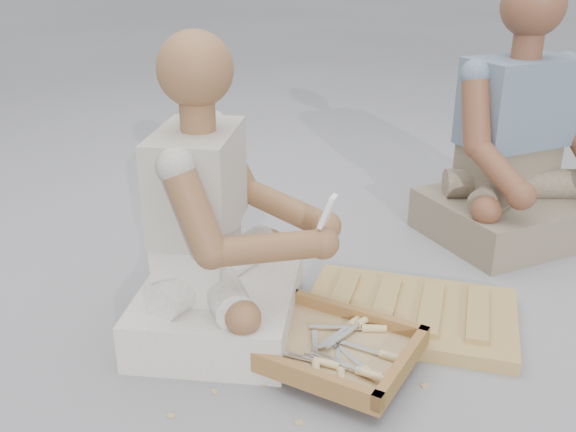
% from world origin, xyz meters
% --- Properties ---
extents(ground, '(60.00, 60.00, 0.00)m').
position_xyz_m(ground, '(0.00, 0.00, 0.00)').
color(ground, gray).
rests_on(ground, ground).
extents(carved_panel, '(0.66, 0.46, 0.04)m').
position_xyz_m(carved_panel, '(0.35, 0.15, 0.02)').
color(carved_panel, olive).
rests_on(carved_panel, ground).
extents(tool_tray, '(0.53, 0.47, 0.06)m').
position_xyz_m(tool_tray, '(0.15, -0.15, 0.06)').
color(tool_tray, brown).
rests_on(tool_tray, carved_panel).
extents(chisel_0, '(0.06, 0.22, 0.02)m').
position_xyz_m(chisel_0, '(0.13, -0.26, 0.08)').
color(chisel_0, white).
rests_on(chisel_0, tool_tray).
extents(chisel_1, '(0.12, 0.20, 0.02)m').
position_xyz_m(chisel_1, '(0.22, -0.04, 0.08)').
color(chisel_1, white).
rests_on(chisel_1, tool_tray).
extents(chisel_2, '(0.21, 0.10, 0.02)m').
position_xyz_m(chisel_2, '(0.26, -0.27, 0.08)').
color(chisel_2, white).
rests_on(chisel_2, tool_tray).
extents(chisel_3, '(0.11, 0.21, 0.02)m').
position_xyz_m(chisel_3, '(0.19, -0.03, 0.08)').
color(chisel_3, white).
rests_on(chisel_3, tool_tray).
extents(chisel_4, '(0.07, 0.22, 0.02)m').
position_xyz_m(chisel_4, '(0.20, -0.26, 0.07)').
color(chisel_4, white).
rests_on(chisel_4, tool_tray).
extents(chisel_5, '(0.22, 0.07, 0.02)m').
position_xyz_m(chisel_5, '(0.25, -0.26, 0.07)').
color(chisel_5, white).
rests_on(chisel_5, tool_tray).
extents(chisel_6, '(0.22, 0.08, 0.02)m').
position_xyz_m(chisel_6, '(0.30, -0.17, 0.07)').
color(chisel_6, white).
rests_on(chisel_6, tool_tray).
extents(chisel_7, '(0.17, 0.17, 0.02)m').
position_xyz_m(chisel_7, '(0.26, -0.24, 0.07)').
color(chisel_7, white).
rests_on(chisel_7, tool_tray).
extents(chisel_8, '(0.22, 0.06, 0.02)m').
position_xyz_m(chisel_8, '(0.24, -0.05, 0.07)').
color(chisel_8, white).
rests_on(chisel_8, tool_tray).
extents(chisel_9, '(0.22, 0.05, 0.02)m').
position_xyz_m(chisel_9, '(0.13, -0.24, 0.07)').
color(chisel_9, white).
rests_on(chisel_9, tool_tray).
extents(wood_chip_0, '(0.02, 0.02, 0.00)m').
position_xyz_m(wood_chip_0, '(-0.12, -0.33, 0.00)').
color(wood_chip_0, tan).
rests_on(wood_chip_0, ground).
extents(wood_chip_1, '(0.02, 0.02, 0.00)m').
position_xyz_m(wood_chip_1, '(0.12, -0.40, 0.00)').
color(wood_chip_1, tan).
rests_on(wood_chip_1, ground).
extents(wood_chip_2, '(0.02, 0.02, 0.00)m').
position_xyz_m(wood_chip_2, '(-0.07, -0.16, 0.00)').
color(wood_chip_2, tan).
rests_on(wood_chip_2, ground).
extents(wood_chip_3, '(0.02, 0.02, 0.00)m').
position_xyz_m(wood_chip_3, '(0.18, 0.06, 0.00)').
color(wood_chip_3, tan).
rests_on(wood_chip_3, ground).
extents(wood_chip_4, '(0.02, 0.02, 0.00)m').
position_xyz_m(wood_chip_4, '(0.37, 0.18, 0.00)').
color(wood_chip_4, tan).
rests_on(wood_chip_4, ground).
extents(wood_chip_5, '(0.02, 0.02, 0.00)m').
position_xyz_m(wood_chip_5, '(-0.13, -0.25, 0.00)').
color(wood_chip_5, tan).
rests_on(wood_chip_5, ground).
extents(wood_chip_6, '(0.02, 0.02, 0.00)m').
position_xyz_m(wood_chip_6, '(0.41, -0.18, 0.00)').
color(wood_chip_6, tan).
rests_on(wood_chip_6, ground).
extents(wood_chip_7, '(0.02, 0.02, 0.00)m').
position_xyz_m(wood_chip_7, '(0.04, 0.18, 0.00)').
color(wood_chip_7, tan).
rests_on(wood_chip_7, ground).
extents(wood_chip_8, '(0.02, 0.02, 0.00)m').
position_xyz_m(wood_chip_8, '(-0.20, -0.45, 0.00)').
color(wood_chip_8, tan).
rests_on(wood_chip_8, ground).
extents(wood_chip_9, '(0.02, 0.02, 0.00)m').
position_xyz_m(wood_chip_9, '(0.17, -0.10, 0.00)').
color(wood_chip_9, tan).
rests_on(wood_chip_9, ground).
extents(wood_chip_10, '(0.02, 0.02, 0.00)m').
position_xyz_m(wood_chip_10, '(-0.12, -0.11, 0.00)').
color(wood_chip_10, tan).
rests_on(wood_chip_10, ground).
extents(wood_chip_11, '(0.02, 0.02, 0.00)m').
position_xyz_m(wood_chip_11, '(-0.00, -0.27, 0.00)').
color(wood_chip_11, tan).
rests_on(wood_chip_11, ground).
extents(craftsman, '(0.62, 0.61, 0.88)m').
position_xyz_m(craftsman, '(-0.22, -0.02, 0.30)').
color(craftsman, silver).
rests_on(craftsman, ground).
extents(companion, '(0.82, 0.80, 1.00)m').
position_xyz_m(companion, '(0.69, 0.91, 0.33)').
color(companion, '#7D725A').
rests_on(companion, ground).
extents(mobile_phone, '(0.05, 0.05, 0.10)m').
position_xyz_m(mobile_phone, '(0.11, -0.04, 0.42)').
color(mobile_phone, white).
rests_on(mobile_phone, craftsman).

